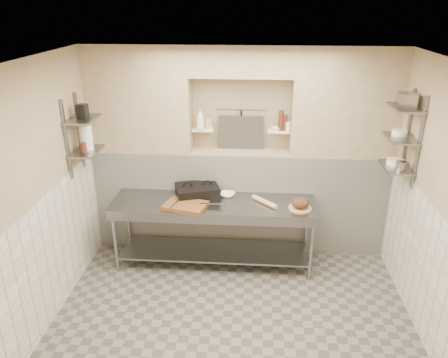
# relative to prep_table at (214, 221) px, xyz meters

# --- Properties ---
(floor) EXTENTS (4.00, 3.90, 0.10)m
(floor) POSITION_rel_prep_table_xyz_m (0.31, -1.18, -0.69)
(floor) COLOR slate
(floor) RESTS_ON ground
(ceiling) EXTENTS (4.00, 3.90, 0.10)m
(ceiling) POSITION_rel_prep_table_xyz_m (0.31, -1.18, 2.21)
(ceiling) COLOR silver
(ceiling) RESTS_ON ground
(wall_left) EXTENTS (0.10, 3.90, 2.80)m
(wall_left) POSITION_rel_prep_table_xyz_m (-1.74, -1.18, 0.76)
(wall_left) COLOR tan
(wall_left) RESTS_ON ground
(wall_back) EXTENTS (4.00, 0.10, 2.80)m
(wall_back) POSITION_rel_prep_table_xyz_m (0.31, 0.82, 0.76)
(wall_back) COLOR tan
(wall_back) RESTS_ON ground
(backwall_lower) EXTENTS (4.00, 0.40, 1.40)m
(backwall_lower) POSITION_rel_prep_table_xyz_m (0.31, 0.57, 0.06)
(backwall_lower) COLOR white
(backwall_lower) RESTS_ON floor
(alcove_sill) EXTENTS (1.30, 0.40, 0.02)m
(alcove_sill) POSITION_rel_prep_table_xyz_m (0.31, 0.57, 0.77)
(alcove_sill) COLOR tan
(alcove_sill) RESTS_ON backwall_lower
(backwall_pillar_left) EXTENTS (1.35, 0.40, 1.40)m
(backwall_pillar_left) POSITION_rel_prep_table_xyz_m (-1.01, 0.57, 1.46)
(backwall_pillar_left) COLOR tan
(backwall_pillar_left) RESTS_ON backwall_lower
(backwall_pillar_right) EXTENTS (1.35, 0.40, 1.40)m
(backwall_pillar_right) POSITION_rel_prep_table_xyz_m (1.64, 0.57, 1.46)
(backwall_pillar_right) COLOR tan
(backwall_pillar_right) RESTS_ON backwall_lower
(backwall_header) EXTENTS (1.30, 0.40, 0.40)m
(backwall_header) POSITION_rel_prep_table_xyz_m (0.31, 0.57, 1.96)
(backwall_header) COLOR tan
(backwall_header) RESTS_ON backwall_lower
(wainscot_left) EXTENTS (0.02, 3.90, 1.40)m
(wainscot_left) POSITION_rel_prep_table_xyz_m (-1.68, -1.18, 0.06)
(wainscot_left) COLOR white
(wainscot_left) RESTS_ON floor
(wainscot_right) EXTENTS (0.02, 3.90, 1.40)m
(wainscot_right) POSITION_rel_prep_table_xyz_m (2.30, -1.18, 0.06)
(wainscot_right) COLOR white
(wainscot_right) RESTS_ON floor
(alcove_shelf_left) EXTENTS (0.28, 0.16, 0.02)m
(alcove_shelf_left) POSITION_rel_prep_table_xyz_m (-0.19, 0.57, 1.06)
(alcove_shelf_left) COLOR white
(alcove_shelf_left) RESTS_ON backwall_lower
(alcove_shelf_right) EXTENTS (0.28, 0.16, 0.02)m
(alcove_shelf_right) POSITION_rel_prep_table_xyz_m (0.81, 0.57, 1.06)
(alcove_shelf_right) COLOR white
(alcove_shelf_right) RESTS_ON backwall_lower
(utensil_rail) EXTENTS (0.70, 0.02, 0.02)m
(utensil_rail) POSITION_rel_prep_table_xyz_m (0.31, 0.74, 1.31)
(utensil_rail) COLOR gray
(utensil_rail) RESTS_ON wall_back
(hanging_steel) EXTENTS (0.02, 0.02, 0.30)m
(hanging_steel) POSITION_rel_prep_table_xyz_m (0.31, 0.72, 1.14)
(hanging_steel) COLOR black
(hanging_steel) RESTS_ON utensil_rail
(splash_panel) EXTENTS (0.60, 0.08, 0.45)m
(splash_panel) POSITION_rel_prep_table_xyz_m (0.31, 0.67, 1.00)
(splash_panel) COLOR #383330
(splash_panel) RESTS_ON alcove_sill
(shelf_rail_left_a) EXTENTS (0.03, 0.03, 0.95)m
(shelf_rail_left_a) POSITION_rel_prep_table_xyz_m (-1.66, 0.07, 1.16)
(shelf_rail_left_a) COLOR slate
(shelf_rail_left_a) RESTS_ON wall_left
(shelf_rail_left_b) EXTENTS (0.03, 0.03, 0.95)m
(shelf_rail_left_b) POSITION_rel_prep_table_xyz_m (-1.66, -0.33, 1.16)
(shelf_rail_left_b) COLOR slate
(shelf_rail_left_b) RESTS_ON wall_left
(wall_shelf_left_lower) EXTENTS (0.30, 0.50, 0.02)m
(wall_shelf_left_lower) POSITION_rel_prep_table_xyz_m (-1.53, -0.13, 0.96)
(wall_shelf_left_lower) COLOR slate
(wall_shelf_left_lower) RESTS_ON wall_left
(wall_shelf_left_upper) EXTENTS (0.30, 0.50, 0.03)m
(wall_shelf_left_upper) POSITION_rel_prep_table_xyz_m (-1.53, -0.13, 1.36)
(wall_shelf_left_upper) COLOR slate
(wall_shelf_left_upper) RESTS_ON wall_left
(shelf_rail_right_a) EXTENTS (0.03, 0.03, 1.05)m
(shelf_rail_right_a) POSITION_rel_prep_table_xyz_m (2.29, 0.07, 1.21)
(shelf_rail_right_a) COLOR slate
(shelf_rail_right_a) RESTS_ON wall_right
(shelf_rail_right_b) EXTENTS (0.03, 0.03, 1.05)m
(shelf_rail_right_b) POSITION_rel_prep_table_xyz_m (2.29, -0.33, 1.21)
(shelf_rail_right_b) COLOR slate
(shelf_rail_right_b) RESTS_ON wall_right
(wall_shelf_right_lower) EXTENTS (0.30, 0.50, 0.02)m
(wall_shelf_right_lower) POSITION_rel_prep_table_xyz_m (2.15, -0.13, 0.86)
(wall_shelf_right_lower) COLOR slate
(wall_shelf_right_lower) RESTS_ON wall_right
(wall_shelf_right_mid) EXTENTS (0.30, 0.50, 0.02)m
(wall_shelf_right_mid) POSITION_rel_prep_table_xyz_m (2.15, -0.13, 1.21)
(wall_shelf_right_mid) COLOR slate
(wall_shelf_right_mid) RESTS_ON wall_right
(wall_shelf_right_upper) EXTENTS (0.30, 0.50, 0.03)m
(wall_shelf_right_upper) POSITION_rel_prep_table_xyz_m (2.15, -0.13, 1.56)
(wall_shelf_right_upper) COLOR slate
(wall_shelf_right_upper) RESTS_ON wall_right
(prep_table) EXTENTS (2.60, 0.70, 0.90)m
(prep_table) POSITION_rel_prep_table_xyz_m (0.00, 0.00, 0.00)
(prep_table) COLOR gray
(prep_table) RESTS_ON floor
(panini_press) EXTENTS (0.64, 0.54, 0.15)m
(panini_press) POSITION_rel_prep_table_xyz_m (-0.23, 0.19, 0.33)
(panini_press) COLOR black
(panini_press) RESTS_ON prep_table
(cutting_board) EXTENTS (0.59, 0.48, 0.05)m
(cutting_board) POSITION_rel_prep_table_xyz_m (-0.34, -0.15, 0.28)
(cutting_board) COLOR brown
(cutting_board) RESTS_ON prep_table
(knife_blade) EXTENTS (0.29, 0.05, 0.01)m
(knife_blade) POSITION_rel_prep_table_xyz_m (-0.02, -0.13, 0.31)
(knife_blade) COLOR gray
(knife_blade) RESTS_ON cutting_board
(tongs) EXTENTS (0.09, 0.23, 0.02)m
(tongs) POSITION_rel_prep_table_xyz_m (-0.48, -0.21, 0.31)
(tongs) COLOR gray
(tongs) RESTS_ON cutting_board
(mixing_bowl) EXTENTS (0.24, 0.24, 0.05)m
(mixing_bowl) POSITION_rel_prep_table_xyz_m (0.16, 0.21, 0.28)
(mixing_bowl) COLOR white
(mixing_bowl) RESTS_ON prep_table
(rolling_pin) EXTENTS (0.33, 0.33, 0.06)m
(rolling_pin) POSITION_rel_prep_table_xyz_m (0.65, 0.01, 0.29)
(rolling_pin) COLOR tan
(rolling_pin) RESTS_ON prep_table
(bread_board) EXTENTS (0.28, 0.28, 0.02)m
(bread_board) POSITION_rel_prep_table_xyz_m (1.09, -0.09, 0.27)
(bread_board) COLOR tan
(bread_board) RESTS_ON prep_table
(bread_loaf) EXTENTS (0.22, 0.22, 0.13)m
(bread_loaf) POSITION_rel_prep_table_xyz_m (1.09, -0.09, 0.34)
(bread_loaf) COLOR #4C2D19
(bread_loaf) RESTS_ON bread_board
(bottle_soap) EXTENTS (0.13, 0.13, 0.28)m
(bottle_soap) POSITION_rel_prep_table_xyz_m (-0.21, 0.52, 1.21)
(bottle_soap) COLOR white
(bottle_soap) RESTS_ON alcove_shelf_left
(jar_alcove) EXTENTS (0.09, 0.09, 0.13)m
(jar_alcove) POSITION_rel_prep_table_xyz_m (-0.11, 0.59, 1.13)
(jar_alcove) COLOR tan
(jar_alcove) RESTS_ON alcove_shelf_left
(bowl_alcove) EXTENTS (0.16, 0.16, 0.04)m
(bowl_alcove) POSITION_rel_prep_table_xyz_m (0.77, 0.57, 1.09)
(bowl_alcove) COLOR white
(bowl_alcove) RESTS_ON alcove_shelf_right
(condiment_a) EXTENTS (0.06, 0.06, 0.21)m
(condiment_a) POSITION_rel_prep_table_xyz_m (0.89, 0.55, 1.17)
(condiment_a) COLOR #4A2115
(condiment_a) RESTS_ON alcove_shelf_right
(condiment_b) EXTENTS (0.07, 0.07, 0.26)m
(condiment_b) POSITION_rel_prep_table_xyz_m (0.84, 0.56, 1.20)
(condiment_b) COLOR #4A2115
(condiment_b) RESTS_ON alcove_shelf_right
(condiment_c) EXTENTS (0.07, 0.07, 0.12)m
(condiment_c) POSITION_rel_prep_table_xyz_m (0.93, 0.55, 1.13)
(condiment_c) COLOR white
(condiment_c) RESTS_ON alcove_shelf_right
(jug_left) EXTENTS (0.15, 0.15, 0.31)m
(jug_left) POSITION_rel_prep_table_xyz_m (-1.53, -0.09, 1.12)
(jug_left) COLOR white
(jug_left) RESTS_ON wall_shelf_left_lower
(jar_left) EXTENTS (0.08, 0.08, 0.12)m
(jar_left) POSITION_rel_prep_table_xyz_m (-1.53, -0.20, 1.03)
(jar_left) COLOR #4A2115
(jar_left) RESTS_ON wall_shelf_left_lower
(box_left_upper) EXTENTS (0.12, 0.12, 0.15)m
(box_left_upper) POSITION_rel_prep_table_xyz_m (-1.53, -0.10, 1.45)
(box_left_upper) COLOR black
(box_left_upper) RESTS_ON wall_shelf_left_upper
(bowl_right) EXTENTS (0.20, 0.20, 0.06)m
(bowl_right) POSITION_rel_prep_table_xyz_m (2.15, -0.08, 0.90)
(bowl_right) COLOR white
(bowl_right) RESTS_ON wall_shelf_right_lower
(canister_right) EXTENTS (0.11, 0.11, 0.11)m
(canister_right) POSITION_rel_prep_table_xyz_m (2.15, -0.28, 0.93)
(canister_right) COLOR gray
(canister_right) RESTS_ON wall_shelf_right_lower
(bowl_right_mid) EXTENTS (0.17, 0.17, 0.06)m
(bowl_right_mid) POSITION_rel_prep_table_xyz_m (2.15, -0.06, 1.25)
(bowl_right_mid) COLOR white
(bowl_right_mid) RESTS_ON wall_shelf_right_mid
(basket_right) EXTENTS (0.20, 0.24, 0.14)m
(basket_right) POSITION_rel_prep_table_xyz_m (2.15, -0.11, 1.64)
(basket_right) COLOR gray
(basket_right) RESTS_ON wall_shelf_right_upper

